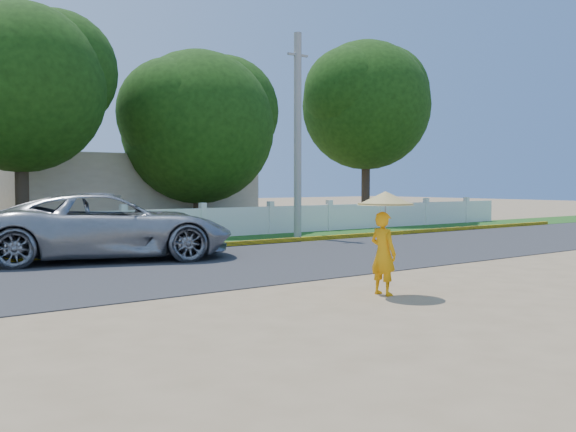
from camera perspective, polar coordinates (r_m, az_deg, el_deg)
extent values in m
plane|color=#9E8460|center=(12.58, 5.48, -6.31)|extent=(120.00, 120.00, 0.00)
cube|color=#38383A|center=(16.16, -5.31, -4.20)|extent=(60.00, 7.00, 0.02)
cube|color=#2D601E|center=(20.80, -12.87, -2.64)|extent=(60.00, 3.50, 0.03)
cube|color=yellow|center=(19.26, -10.83, -2.87)|extent=(40.00, 0.18, 0.16)
cube|color=silver|center=(22.08, -14.40, -0.94)|extent=(40.00, 0.10, 1.10)
cube|color=#B7AD99|center=(29.47, -14.05, 2.07)|extent=(10.00, 6.00, 3.20)
cylinder|color=gray|center=(23.56, 0.87, 7.13)|extent=(0.28, 0.28, 7.45)
imported|color=#999AA0|center=(17.46, -15.54, -0.88)|extent=(6.95, 4.74, 1.77)
imported|color=orange|center=(11.68, 8.45, -3.31)|extent=(0.40, 0.57, 1.51)
cylinder|color=gray|center=(11.67, 8.65, -0.46)|extent=(0.02, 0.02, 0.98)
cone|color=tan|center=(11.65, 8.67, 1.59)|extent=(1.03, 1.03, 0.25)
cylinder|color=#473828|center=(33.35, 6.92, 3.07)|extent=(0.44, 0.44, 4.17)
sphere|color=#1F4B11|center=(33.58, 6.96, 9.74)|extent=(6.59, 6.59, 6.59)
cylinder|color=#473828|center=(26.95, -7.96, 1.39)|extent=(0.44, 0.44, 2.58)
sphere|color=#1F4B11|center=(27.03, -8.01, 7.82)|extent=(6.33, 6.33, 6.33)
cylinder|color=#473828|center=(22.88, -22.56, 2.20)|extent=(0.44, 0.44, 3.61)
sphere|color=#1F4B11|center=(23.09, -22.73, 10.51)|extent=(5.57, 5.57, 5.57)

